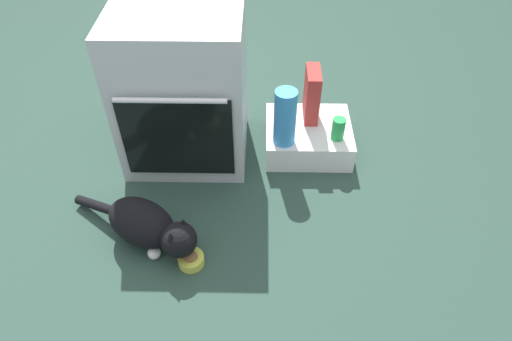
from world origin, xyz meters
TOP-DOWN VIEW (x-y plane):
  - ground at (0.00, 0.00)m, footprint 8.00×8.00m
  - oven at (0.05, 0.38)m, footprint 0.61×0.56m
  - pantry_cabinet at (0.69, 0.40)m, footprint 0.45×0.40m
  - food_bowl at (0.14, -0.36)m, footprint 0.11×0.11m
  - cat at (-0.05, -0.25)m, footprint 0.63×0.40m
  - cereal_box at (0.69, 0.49)m, footprint 0.07×0.18m
  - water_bottle at (0.55, 0.28)m, footprint 0.11×0.11m
  - soda_can at (0.82, 0.31)m, footprint 0.07×0.07m

SIDE VIEW (x-z plane):
  - ground at x=0.00m, z-range 0.00..0.00m
  - food_bowl at x=0.14m, z-range -0.01..0.06m
  - pantry_cabinet at x=0.69m, z-range 0.00..0.15m
  - cat at x=-0.05m, z-range 0.01..0.23m
  - soda_can at x=0.82m, z-range 0.15..0.27m
  - cereal_box at x=0.69m, z-range 0.15..0.43m
  - water_bottle at x=0.55m, z-range 0.15..0.45m
  - oven at x=0.05m, z-range 0.00..0.78m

